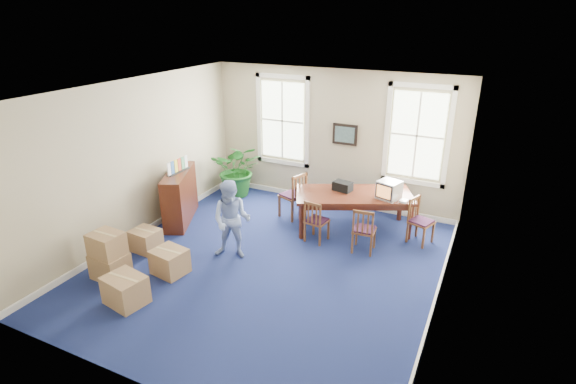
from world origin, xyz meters
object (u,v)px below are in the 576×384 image
at_px(crt_tv, 389,190).
at_px(conference_table, 353,211).
at_px(potted_plant, 238,169).
at_px(cardboard_boxes, 123,254).
at_px(chair_near_left, 317,220).
at_px(man, 232,220).
at_px(credenza, 180,195).

bearing_deg(crt_tv, conference_table, -157.62).
xyz_separation_m(crt_tv, potted_plant, (-3.91, 0.53, -0.32)).
relative_size(conference_table, potted_plant, 1.75).
bearing_deg(crt_tv, cardboard_boxes, -118.14).
xyz_separation_m(conference_table, crt_tv, (0.71, 0.05, 0.60)).
xyz_separation_m(chair_near_left, man, (-1.20, -1.28, 0.31)).
bearing_deg(cardboard_boxes, man, 47.10).
bearing_deg(chair_near_left, credenza, 15.77).
xyz_separation_m(chair_near_left, credenza, (-3.10, -0.41, 0.14)).
height_order(chair_near_left, man, man).
height_order(crt_tv, cardboard_boxes, crt_tv).
height_order(conference_table, potted_plant, potted_plant).
bearing_deg(cardboard_boxes, crt_tv, 43.88).
bearing_deg(potted_plant, chair_near_left, -27.50).
bearing_deg(cardboard_boxes, potted_plant, 92.44).
relative_size(crt_tv, man, 0.29).
bearing_deg(chair_near_left, conference_table, -112.76).
relative_size(conference_table, credenza, 1.59).
relative_size(credenza, potted_plant, 1.10).
distance_m(crt_tv, credenza, 4.51).
bearing_deg(potted_plant, credenza, -102.13).
relative_size(crt_tv, cardboard_boxes, 0.28).
relative_size(chair_near_left, man, 0.59).
distance_m(crt_tv, chair_near_left, 1.59).
relative_size(potted_plant, cardboard_boxes, 0.87).
xyz_separation_m(man, credenza, (-1.90, 0.87, -0.17)).
bearing_deg(man, potted_plant, 104.30).
height_order(conference_table, man, man).
xyz_separation_m(credenza, potted_plant, (0.39, 1.82, 0.09)).
height_order(man, potted_plant, man).
distance_m(man, potted_plant, 3.09).
height_order(chair_near_left, cardboard_boxes, chair_near_left).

